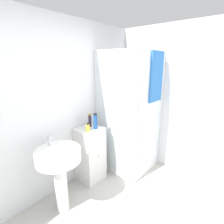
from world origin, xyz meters
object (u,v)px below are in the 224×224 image
shampoo_bottle_tall_black (90,120)px  shampoo_bottle_blue (95,121)px  sink (59,165)px  soap_dispenser (88,128)px

shampoo_bottle_tall_black → shampoo_bottle_blue: bearing=-95.8°
sink → shampoo_bottle_blue: size_ratio=4.12×
sink → soap_dispenser: soap_dispenser is taller
shampoo_bottle_blue → sink: bearing=-171.7°
sink → soap_dispenser: (0.60, 0.12, 0.28)m
shampoo_bottle_tall_black → shampoo_bottle_blue: 0.14m
sink → soap_dispenser: 0.67m
sink → shampoo_bottle_blue: shampoo_bottle_blue is taller
shampoo_bottle_tall_black → shampoo_bottle_blue: (-0.01, -0.14, 0.02)m
shampoo_bottle_tall_black → shampoo_bottle_blue: shampoo_bottle_blue is taller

